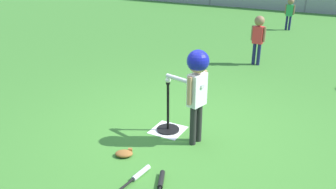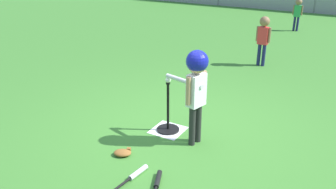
{
  "view_description": "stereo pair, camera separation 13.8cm",
  "coord_description": "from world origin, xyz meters",
  "px_view_note": "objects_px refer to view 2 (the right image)",
  "views": [
    {
      "loc": [
        1.9,
        -3.98,
        2.42
      ],
      "look_at": [
        -0.19,
        -0.06,
        0.55
      ],
      "focal_mm": 37.92,
      "sensor_mm": 36.0,
      "label": 1
    },
    {
      "loc": [
        2.03,
        -3.92,
        2.42
      ],
      "look_at": [
        -0.19,
        -0.06,
        0.55
      ],
      "focal_mm": 37.92,
      "sensor_mm": 36.0,
      "label": 2
    }
  ],
  "objects_px": {
    "fielder_deep_left": "(263,34)",
    "glove_near_bats": "(123,153)",
    "baseball_on_tee": "(168,80)",
    "spare_bat_silver": "(135,175)",
    "fielder_near_left": "(298,10)",
    "spare_bat_black": "(157,183)",
    "batting_tee": "(168,123)",
    "batter_child": "(196,79)"
  },
  "relations": [
    {
      "from": "fielder_deep_left",
      "to": "glove_near_bats",
      "type": "xyz_separation_m",
      "value": [
        -0.44,
        -4.43,
        -0.65
      ]
    },
    {
      "from": "baseball_on_tee",
      "to": "fielder_near_left",
      "type": "distance_m",
      "value": 7.5
    },
    {
      "from": "baseball_on_tee",
      "to": "spare_bat_silver",
      "type": "distance_m",
      "value": 1.38
    },
    {
      "from": "batter_child",
      "to": "glove_near_bats",
      "type": "relative_size",
      "value": 4.77
    },
    {
      "from": "batting_tee",
      "to": "glove_near_bats",
      "type": "xyz_separation_m",
      "value": [
        -0.17,
        -0.85,
        -0.08
      ]
    },
    {
      "from": "fielder_deep_left",
      "to": "spare_bat_black",
      "type": "xyz_separation_m",
      "value": [
        0.24,
        -4.73,
        -0.66
      ]
    },
    {
      "from": "baseball_on_tee",
      "to": "glove_near_bats",
      "type": "xyz_separation_m",
      "value": [
        -0.17,
        -0.85,
        -0.73
      ]
    },
    {
      "from": "fielder_near_left",
      "to": "glove_near_bats",
      "type": "relative_size",
      "value": 3.67
    },
    {
      "from": "batter_child",
      "to": "glove_near_bats",
      "type": "height_order",
      "value": "batter_child"
    },
    {
      "from": "spare_bat_silver",
      "to": "glove_near_bats",
      "type": "relative_size",
      "value": 2.19
    },
    {
      "from": "batting_tee",
      "to": "batter_child",
      "type": "bearing_deg",
      "value": -14.43
    },
    {
      "from": "baseball_on_tee",
      "to": "batting_tee",
      "type": "bearing_deg",
      "value": -90.0
    },
    {
      "from": "fielder_near_left",
      "to": "spare_bat_silver",
      "type": "distance_m",
      "value": 8.67
    },
    {
      "from": "fielder_near_left",
      "to": "fielder_deep_left",
      "type": "bearing_deg",
      "value": -89.1
    },
    {
      "from": "batter_child",
      "to": "spare_bat_black",
      "type": "height_order",
      "value": "batter_child"
    },
    {
      "from": "baseball_on_tee",
      "to": "fielder_near_left",
      "type": "relative_size",
      "value": 0.08
    },
    {
      "from": "spare_bat_silver",
      "to": "glove_near_bats",
      "type": "height_order",
      "value": "glove_near_bats"
    },
    {
      "from": "fielder_deep_left",
      "to": "fielder_near_left",
      "type": "distance_m",
      "value": 3.92
    },
    {
      "from": "fielder_deep_left",
      "to": "spare_bat_silver",
      "type": "bearing_deg",
      "value": -90.64
    },
    {
      "from": "batter_child",
      "to": "fielder_near_left",
      "type": "relative_size",
      "value": 1.3
    },
    {
      "from": "fielder_near_left",
      "to": "spare_bat_black",
      "type": "height_order",
      "value": "fielder_near_left"
    },
    {
      "from": "glove_near_bats",
      "to": "spare_bat_black",
      "type": "bearing_deg",
      "value": -23.55
    },
    {
      "from": "fielder_near_left",
      "to": "glove_near_bats",
      "type": "xyz_separation_m",
      "value": [
        -0.38,
        -8.35,
        -0.59
      ]
    },
    {
      "from": "fielder_deep_left",
      "to": "spare_bat_silver",
      "type": "distance_m",
      "value": 4.78
    },
    {
      "from": "batting_tee",
      "to": "fielder_near_left",
      "type": "distance_m",
      "value": 7.52
    },
    {
      "from": "batter_child",
      "to": "fielder_near_left",
      "type": "xyz_separation_m",
      "value": [
        -0.25,
        7.62,
        -0.28
      ]
    },
    {
      "from": "fielder_near_left",
      "to": "glove_near_bats",
      "type": "height_order",
      "value": "fielder_near_left"
    },
    {
      "from": "batting_tee",
      "to": "glove_near_bats",
      "type": "distance_m",
      "value": 0.87
    },
    {
      "from": "batting_tee",
      "to": "batter_child",
      "type": "relative_size",
      "value": 0.57
    },
    {
      "from": "fielder_deep_left",
      "to": "fielder_near_left",
      "type": "bearing_deg",
      "value": 90.9
    },
    {
      "from": "spare_bat_black",
      "to": "glove_near_bats",
      "type": "bearing_deg",
      "value": 156.45
    },
    {
      "from": "batting_tee",
      "to": "spare_bat_black",
      "type": "xyz_separation_m",
      "value": [
        0.52,
        -1.15,
        -0.09
      ]
    },
    {
      "from": "baseball_on_tee",
      "to": "spare_bat_silver",
      "type": "bearing_deg",
      "value": -78.87
    },
    {
      "from": "baseball_on_tee",
      "to": "spare_bat_silver",
      "type": "xyz_separation_m",
      "value": [
        0.23,
        -1.15,
        -0.73
      ]
    },
    {
      "from": "spare_bat_silver",
      "to": "glove_near_bats",
      "type": "distance_m",
      "value": 0.49
    },
    {
      "from": "spare_bat_black",
      "to": "batting_tee",
      "type": "bearing_deg",
      "value": 114.44
    },
    {
      "from": "glove_near_bats",
      "to": "baseball_on_tee",
      "type": "bearing_deg",
      "value": 78.95
    },
    {
      "from": "baseball_on_tee",
      "to": "spare_bat_black",
      "type": "height_order",
      "value": "baseball_on_tee"
    },
    {
      "from": "batting_tee",
      "to": "fielder_deep_left",
      "type": "height_order",
      "value": "fielder_deep_left"
    },
    {
      "from": "fielder_deep_left",
      "to": "spare_bat_black",
      "type": "bearing_deg",
      "value": -87.07
    },
    {
      "from": "fielder_deep_left",
      "to": "glove_near_bats",
      "type": "distance_m",
      "value": 4.5
    },
    {
      "from": "glove_near_bats",
      "to": "batting_tee",
      "type": "bearing_deg",
      "value": 78.95
    }
  ]
}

